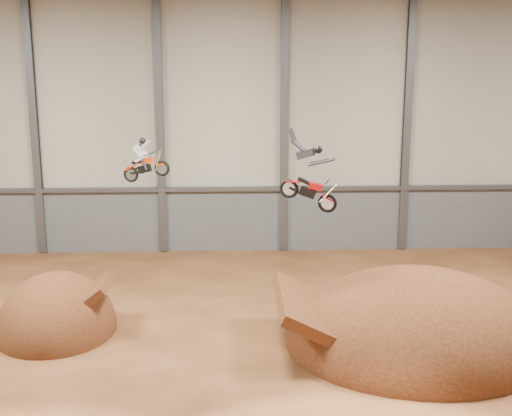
{
  "coord_description": "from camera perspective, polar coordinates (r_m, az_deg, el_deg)",
  "views": [
    {
      "loc": [
        0.45,
        -23.4,
        11.78
      ],
      "look_at": [
        1.43,
        4.0,
        5.09
      ],
      "focal_mm": 50.0,
      "sensor_mm": 36.0,
      "label": 1
    }
  ],
  "objects": [
    {
      "name": "steel_rail",
      "position": [
        39.03,
        -2.66,
        1.53
      ],
      "size": [
        39.8,
        0.35,
        0.2
      ],
      "primitive_type": "cube",
      "color": "#47494F",
      "rests_on": "lower_band_back"
    },
    {
      "name": "back_wall",
      "position": [
        38.7,
        -2.71,
        6.61
      ],
      "size": [
        40.0,
        0.1,
        14.0
      ],
      "primitive_type": "cube",
      "color": "#ACA998",
      "rests_on": "ground"
    },
    {
      "name": "lower_band_back",
      "position": [
        39.59,
        -2.63,
        -0.97
      ],
      "size": [
        39.8,
        0.18,
        3.5
      ],
      "primitive_type": "cube",
      "color": "#575A5F",
      "rests_on": "ground"
    },
    {
      "name": "fmx_rider_b",
      "position": [
        26.38,
        4.0,
        2.97
      ],
      "size": [
        3.68,
        1.94,
        3.32
      ],
      "primitive_type": null,
      "rotation": [
        0.0,
        0.3,
        -0.32
      ],
      "color": "#AE0C10"
    },
    {
      "name": "steel_column_1",
      "position": [
        39.89,
        -17.32,
        6.22
      ],
      "size": [
        0.4,
        0.36,
        13.9
      ],
      "primitive_type": "cube",
      "color": "#47494F",
      "rests_on": "ground"
    },
    {
      "name": "takeoff_ramp",
      "position": [
        30.64,
        -15.61,
        -9.43
      ],
      "size": [
        4.81,
        5.56,
        4.81
      ],
      "primitive_type": "ellipsoid",
      "color": "#3B1C0E",
      "rests_on": "ground"
    },
    {
      "name": "steel_column_3",
      "position": [
        38.6,
        2.27,
        6.59
      ],
      "size": [
        0.4,
        0.36,
        13.9
      ],
      "primitive_type": "cube",
      "color": "#47494F",
      "rests_on": "ground"
    },
    {
      "name": "landing_ramp",
      "position": [
        28.97,
        12.67,
        -10.63
      ],
      "size": [
        10.18,
        9.01,
        5.87
      ],
      "primitive_type": "ellipsoid",
      "color": "#3B1C0E",
      "rests_on": "ground"
    },
    {
      "name": "floor",
      "position": [
        26.2,
        -2.88,
        -13.02
      ],
      "size": [
        40.0,
        40.0,
        0.0
      ],
      "primitive_type": "plane",
      "color": "#4C2914",
      "rests_on": "ground"
    },
    {
      "name": "steel_column_2",
      "position": [
        38.68,
        -7.69,
        6.5
      ],
      "size": [
        0.4,
        0.36,
        13.9
      ],
      "primitive_type": "cube",
      "color": "#47494F",
      "rests_on": "ground"
    },
    {
      "name": "fmx_rider_a",
      "position": [
        30.76,
        -8.67,
        4.08
      ],
      "size": [
        2.65,
        1.48,
        2.37
      ],
      "primitive_type": null,
      "rotation": [
        0.0,
        -0.23,
        -0.28
      ],
      "color": "red"
    },
    {
      "name": "steel_column_4",
      "position": [
        39.66,
        11.98,
        6.5
      ],
      "size": [
        0.4,
        0.36,
        13.9
      ],
      "primitive_type": "cube",
      "color": "#47494F",
      "rests_on": "ground"
    }
  ]
}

